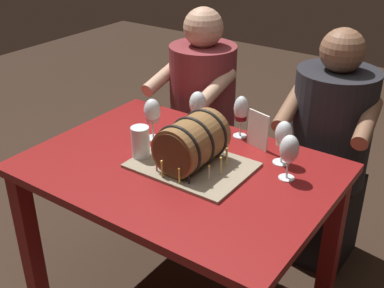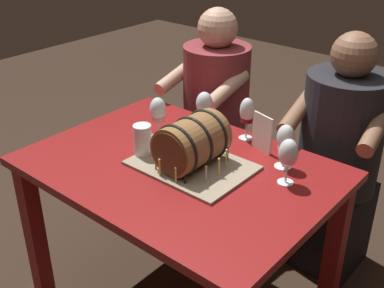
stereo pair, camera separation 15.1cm
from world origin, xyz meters
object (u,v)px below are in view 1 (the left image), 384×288
at_px(person_seated_left, 202,122).
at_px(beer_pint, 141,144).
at_px(barrel_cake, 192,145).
at_px(person_seated_right, 327,157).
at_px(wine_glass_empty, 289,150).
at_px(wine_glass_red, 241,111).
at_px(dining_table, 179,190).
at_px(wine_glass_rose, 152,113).
at_px(menu_card, 258,130).
at_px(wine_glass_amber, 198,105).
at_px(wine_glass_white, 284,136).

bearing_deg(person_seated_left, beer_pint, -74.72).
distance_m(barrel_cake, person_seated_right, 0.79).
xyz_separation_m(wine_glass_empty, beer_pint, (-0.55, -0.20, -0.05)).
bearing_deg(wine_glass_red, person_seated_left, 141.70).
xyz_separation_m(dining_table, wine_glass_rose, (-0.23, 0.13, 0.24)).
relative_size(wine_glass_empty, person_seated_left, 0.15).
bearing_deg(menu_card, dining_table, -104.41).
distance_m(wine_glass_rose, wine_glass_amber, 0.21).
distance_m(wine_glass_amber, beer_pint, 0.35).
bearing_deg(dining_table, menu_card, 60.11).
height_order(wine_glass_white, wine_glass_rose, wine_glass_rose).
height_order(barrel_cake, wine_glass_amber, barrel_cake).
bearing_deg(person_seated_left, wine_glass_red, -38.30).
relative_size(wine_glass_amber, wine_glass_empty, 1.04).
height_order(menu_card, person_seated_right, person_seated_right).
height_order(menu_card, person_seated_left, person_seated_left).
bearing_deg(wine_glass_amber, wine_glass_empty, -16.03).
bearing_deg(person_seated_right, wine_glass_red, -130.82).
distance_m(wine_glass_white, person_seated_left, 0.87).
xyz_separation_m(wine_glass_red, wine_glass_empty, (0.32, -0.21, -0.00)).
bearing_deg(wine_glass_white, wine_glass_red, 156.16).
distance_m(wine_glass_amber, menu_card, 0.30).
distance_m(dining_table, person_seated_right, 0.79).
distance_m(dining_table, wine_glass_red, 0.44).
relative_size(wine_glass_white, menu_card, 1.14).
distance_m(person_seated_left, person_seated_right, 0.72).
relative_size(wine_glass_white, person_seated_right, 0.15).
bearing_deg(wine_glass_red, dining_table, -100.70).
relative_size(dining_table, wine_glass_white, 6.58).
bearing_deg(beer_pint, wine_glass_red, 60.90).
xyz_separation_m(wine_glass_amber, person_seated_left, (-0.24, 0.40, -0.30)).
height_order(barrel_cake, menu_card, barrel_cake).
bearing_deg(wine_glass_red, barrel_cake, -93.25).
relative_size(wine_glass_rose, person_seated_right, 0.16).
bearing_deg(wine_glass_amber, person_seated_left, 121.34).
xyz_separation_m(dining_table, person_seated_right, (0.36, 0.70, -0.05)).
bearing_deg(person_seated_right, menu_card, -115.03).
relative_size(dining_table, beer_pint, 8.60).
height_order(wine_glass_amber, beer_pint, wine_glass_amber).
height_order(wine_glass_empty, menu_card, wine_glass_empty).
bearing_deg(wine_glass_amber, wine_glass_white, -6.52).
relative_size(wine_glass_rose, wine_glass_red, 0.98).
distance_m(dining_table, wine_glass_white, 0.47).
xyz_separation_m(dining_table, person_seated_left, (-0.36, 0.70, -0.06)).
height_order(beer_pint, menu_card, menu_card).
distance_m(wine_glass_red, person_seated_left, 0.62).
bearing_deg(person_seated_left, wine_glass_amber, -58.66).
relative_size(barrel_cake, person_seated_right, 0.38).
relative_size(dining_table, wine_glass_rose, 6.46).
bearing_deg(barrel_cake, wine_glass_red, 86.75).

